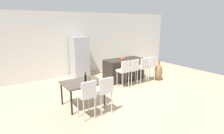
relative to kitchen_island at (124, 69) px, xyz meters
The scene contains 17 objects.
ground_plane 1.26m from the kitchen_island, 127.30° to the right, with size 10.00×10.00×0.00m, color tan.
back_wall 2.28m from the kitchen_island, 110.12° to the left, with size 10.00×0.12×2.90m, color beige.
kitchen_island is the anchor object (origin of this frame).
bar_chair_left 1.00m from the kitchen_island, 127.83° to the right, with size 0.41×0.41×1.05m.
bar_chair_middle 0.82m from the kitchen_island, 101.27° to the right, with size 0.43×0.43×1.05m.
bar_chair_right 0.87m from the kitchen_island, 65.94° to the right, with size 0.43×0.43×1.05m.
bar_chair_far 1.16m from the kitchen_island, 42.76° to the right, with size 0.42×0.42×1.05m.
dining_table 2.89m from the kitchen_island, 152.94° to the right, with size 1.16×0.90×0.74m.
dining_chair_near 3.54m from the kitchen_island, 143.08° to the right, with size 0.42×0.42×1.05m.
dining_chair_far 3.14m from the kitchen_island, 137.37° to the right, with size 0.41×0.41×1.05m.
wine_bottle_end 3.08m from the kitchen_island, 146.18° to the right, with size 0.07×0.07×0.30m.
wine_bottle_left 2.94m from the kitchen_island, 150.19° to the right, with size 0.07×0.07×0.34m.
wine_glass_middle 2.59m from the kitchen_island, 144.07° to the right, with size 0.07×0.07×0.17m.
refrigerator 2.09m from the kitchen_island, 133.02° to the left, with size 0.72×0.68×1.84m, color #939699.
fruit_bowl 0.50m from the kitchen_island, 115.51° to the left, with size 0.20×0.20×0.07m, color #C6512D.
floor_vase 1.49m from the kitchen_island, 36.89° to the right, with size 0.33×0.33×0.90m.
potted_plant 2.06m from the kitchen_island, 46.21° to the left, with size 0.44×0.44×0.64m.
Camera 1 is at (-3.99, -5.10, 2.45)m, focal length 29.17 mm.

